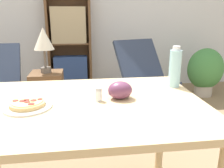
{
  "coord_description": "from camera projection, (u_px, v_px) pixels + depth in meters",
  "views": [
    {
      "loc": [
        -0.07,
        -1.31,
        1.22
      ],
      "look_at": [
        0.11,
        0.01,
        0.82
      ],
      "focal_mm": 38.0,
      "sensor_mm": 36.0,
      "label": 1
    }
  ],
  "objects": [
    {
      "name": "salt_shaker",
      "position": [
        99.0,
        94.0,
        1.28
      ],
      "size": [
        0.04,
        0.04,
        0.07
      ],
      "color": "white",
      "rests_on": "dining_table"
    },
    {
      "name": "grape_bunch",
      "position": [
        120.0,
        90.0,
        1.31
      ],
      "size": [
        0.14,
        0.11,
        0.1
      ],
      "color": "#6B3856",
      "rests_on": "dining_table"
    },
    {
      "name": "potted_plant_floor",
      "position": [
        205.0,
        71.0,
        3.57
      ],
      "size": [
        0.54,
        0.46,
        0.73
      ],
      "color": "#BCB2A3",
      "rests_on": "ground_plane"
    },
    {
      "name": "drink_bottle",
      "position": [
        175.0,
        68.0,
        1.51
      ],
      "size": [
        0.08,
        0.08,
        0.26
      ],
      "color": "#A3DBEA",
      "rests_on": "dining_table"
    },
    {
      "name": "wall_back",
      "position": [
        83.0,
        8.0,
        3.72
      ],
      "size": [
        8.0,
        0.05,
        2.6
      ],
      "color": "silver",
      "rests_on": "ground_plane"
    },
    {
      "name": "pizza_on_plate",
      "position": [
        28.0,
        105.0,
        1.2
      ],
      "size": [
        0.24,
        0.24,
        0.04
      ],
      "color": "white",
      "rests_on": "dining_table"
    },
    {
      "name": "table_lamp",
      "position": [
        44.0,
        41.0,
        2.45
      ],
      "size": [
        0.21,
        0.21,
        0.48
      ],
      "color": "#665B51",
      "rests_on": "side_table"
    },
    {
      "name": "side_table",
      "position": [
        48.0,
        99.0,
        2.64
      ],
      "size": [
        0.34,
        0.34,
        0.61
      ],
      "color": "brown",
      "rests_on": "ground_plane"
    },
    {
      "name": "dining_table",
      "position": [
        78.0,
        118.0,
        1.29
      ],
      "size": [
        1.37,
        0.92,
        0.76
      ],
      "color": "#D1B27F",
      "rests_on": "ground_plane"
    },
    {
      "name": "lounge_chair_far",
      "position": [
        145.0,
        88.0,
        3.07
      ],
      "size": [
        0.77,
        0.9,
        0.88
      ],
      "rotation": [
        0.0,
        0.0,
        0.31
      ],
      "color": "black",
      "rests_on": "ground_plane"
    },
    {
      "name": "bookshelf",
      "position": [
        70.0,
        48.0,
        3.71
      ],
      "size": [
        0.66,
        0.27,
        1.53
      ],
      "color": "brown",
      "rests_on": "ground_plane"
    }
  ]
}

